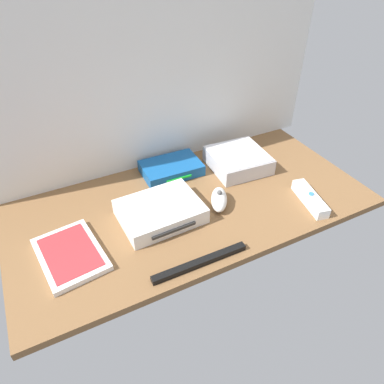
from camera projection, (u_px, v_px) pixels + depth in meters
ground_plane at (192, 206)px, 101.47cm from camera, size 100.00×48.00×2.00cm
back_wall at (151, 63)px, 98.42cm from camera, size 110.00×1.20×64.00cm
game_console at (160, 211)px, 94.70cm from camera, size 21.47×16.99×4.40cm
mini_computer at (238, 160)px, 113.66cm from camera, size 18.19×18.19×5.30cm
game_case at (70, 254)px, 84.76cm from camera, size 15.75×20.48×1.56cm
network_router at (171, 168)px, 111.69cm from camera, size 18.35×12.78×3.40cm
remote_wand at (310, 199)px, 100.09cm from camera, size 6.67×15.23×3.40cm
remote_nunchuk at (219, 199)px, 98.98cm from camera, size 8.79×10.86×5.10cm
sensor_bar at (200, 262)px, 82.83cm from camera, size 24.02×2.04×1.40cm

